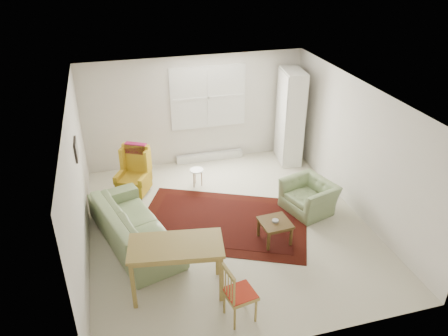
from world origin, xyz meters
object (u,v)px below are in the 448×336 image
object	(u,v)px
sofa	(133,218)
cabinet	(290,117)
wingback_chair	(133,172)
desk_chair	(240,293)
desk	(177,268)
coffee_table	(275,231)
stool	(197,177)
armchair	(309,194)

from	to	relation	value
sofa	cabinet	world-z (taller)	cabinet
sofa	wingback_chair	xyz separation A→B (m)	(0.13, 1.59, 0.05)
cabinet	desk_chair	size ratio (longest dim) A/B	2.36
sofa	desk	xyz separation A→B (m)	(0.51, -1.39, -0.04)
coffee_table	stool	distance (m)	2.42
sofa	desk	bearing A→B (deg)	-176.14
sofa	stool	distance (m)	2.17
desk	desk_chair	xyz separation A→B (m)	(0.74, -0.76, 0.03)
coffee_table	cabinet	size ratio (longest dim) A/B	0.23
wingback_chair	cabinet	distance (m)	3.77
cabinet	desk	bearing A→B (deg)	-125.31
armchair	cabinet	size ratio (longest dim) A/B	0.43
desk	desk_chair	bearing A→B (deg)	-45.88
sofa	stool	xyz separation A→B (m)	(1.45, 1.59, -0.28)
cabinet	stool	bearing A→B (deg)	-158.05
coffee_table	stool	xyz separation A→B (m)	(-0.90, 2.25, -0.01)
wingback_chair	stool	size ratio (longest dim) A/B	2.68
stool	cabinet	world-z (taller)	cabinet
armchair	desk	distance (m)	3.21
sofa	stool	size ratio (longest dim) A/B	6.05
sofa	cabinet	size ratio (longest dim) A/B	1.08
coffee_table	cabinet	bearing A→B (deg)	63.19
sofa	desk_chair	bearing A→B (deg)	-166.22
armchair	wingback_chair	size ratio (longest dim) A/B	0.89
wingback_chair	coffee_table	bearing A→B (deg)	-17.26
desk_chair	cabinet	bearing A→B (deg)	-40.27
armchair	wingback_chair	world-z (taller)	wingback_chair
armchair	cabinet	distance (m)	2.28
armchair	cabinet	xyz separation A→B (m)	(0.45, 2.11, 0.73)
sofa	desk_chair	world-z (taller)	sofa
sofa	desk	world-z (taller)	sofa
wingback_chair	coffee_table	distance (m)	3.18
stool	cabinet	bearing A→B (deg)	14.89
coffee_table	cabinet	distance (m)	3.34
desk	wingback_chair	bearing A→B (deg)	97.35
armchair	desk_chair	xyz separation A→B (m)	(-2.10, -2.26, 0.10)
armchair	desk	bearing A→B (deg)	-79.45
desk	sofa	bearing A→B (deg)	110.27
sofa	armchair	size ratio (longest dim) A/B	2.54
desk_chair	stool	bearing A→B (deg)	-13.05
sofa	armchair	distance (m)	3.35
sofa	coffee_table	bearing A→B (deg)	-121.96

